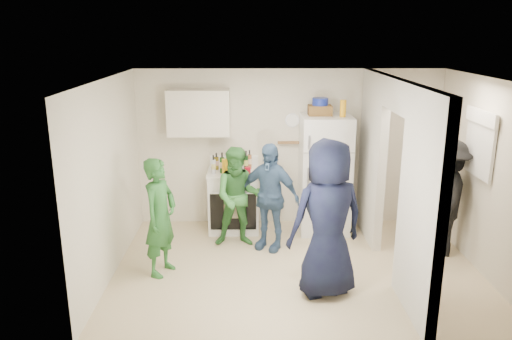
{
  "coord_description": "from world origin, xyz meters",
  "views": [
    {
      "loc": [
        -0.62,
        -6.07,
        3.07
      ],
      "look_at": [
        -0.54,
        0.4,
        1.25
      ],
      "focal_mm": 35.0,
      "sensor_mm": 36.0,
      "label": 1
    }
  ],
  "objects": [
    {
      "name": "person_nook",
      "position": [
        2.1,
        0.46,
        0.83
      ],
      "size": [
        0.95,
        1.22,
        1.66
      ],
      "primitive_type": "imported",
      "rotation": [
        0.0,
        0.0,
        -1.92
      ],
      "color": "black",
      "rests_on": "floor"
    },
    {
      "name": "nook_window_frame",
      "position": [
        2.36,
        0.2,
        1.65
      ],
      "size": [
        0.04,
        0.76,
        0.86
      ],
      "primitive_type": "cube",
      "color": "white",
      "rests_on": "wall_right"
    },
    {
      "name": "person_green_center",
      "position": [
        -0.78,
        0.77,
        0.74
      ],
      "size": [
        0.73,
        0.57,
        1.48
      ],
      "primitive_type": "imported",
      "rotation": [
        0.0,
        0.0,
        0.02
      ],
      "color": "#3F843A",
      "rests_on": "floor"
    },
    {
      "name": "wall_right",
      "position": [
        2.4,
        0.0,
        1.25
      ],
      "size": [
        0.0,
        3.4,
        3.4
      ],
      "primitive_type": "plane",
      "rotation": [
        1.57,
        0.0,
        -1.57
      ],
      "color": "silver",
      "rests_on": "floor"
    },
    {
      "name": "bottle_f",
      "position": [
        -0.68,
        1.41,
        1.12
      ],
      "size": [
        0.07,
        0.07,
        0.32
      ],
      "primitive_type": "cylinder",
      "color": "black",
      "rests_on": "stove"
    },
    {
      "name": "stove",
      "position": [
        -0.87,
        1.37,
        0.48
      ],
      "size": [
        0.8,
        0.67,
        0.96
      ],
      "primitive_type": "cube",
      "color": "white",
      "rests_on": "floor"
    },
    {
      "name": "spice_shelf",
      "position": [
        0.0,
        1.65,
        1.35
      ],
      "size": [
        0.35,
        0.08,
        0.03
      ],
      "primitive_type": "cube",
      "color": "olive",
      "rests_on": "wall_back"
    },
    {
      "name": "yellow_cup_stack_stove",
      "position": [
        -0.99,
        1.15,
        1.08
      ],
      "size": [
        0.09,
        0.09,
        0.25
      ],
      "primitive_type": "cylinder",
      "color": "#E9A613",
      "rests_on": "stove"
    },
    {
      "name": "bottle_e",
      "position": [
        -0.78,
        1.57,
        1.09
      ],
      "size": [
        0.06,
        0.06,
        0.27
      ],
      "primitive_type": "cylinder",
      "color": "silver",
      "rests_on": "stove"
    },
    {
      "name": "nook_window",
      "position": [
        2.38,
        0.2,
        1.65
      ],
      "size": [
        0.03,
        0.7,
        0.8
      ],
      "primitive_type": "cube",
      "color": "black",
      "rests_on": "wall_right"
    },
    {
      "name": "upper_cabinet",
      "position": [
        -1.4,
        1.52,
        1.85
      ],
      "size": [
        0.95,
        0.34,
        0.7
      ],
      "primitive_type": "cube",
      "color": "silver",
      "rests_on": "wall_back"
    },
    {
      "name": "nook_valance",
      "position": [
        2.34,
        0.2,
        2.0
      ],
      "size": [
        0.04,
        0.82,
        0.18
      ],
      "primitive_type": "cube",
      "color": "white",
      "rests_on": "wall_right"
    },
    {
      "name": "person_navy",
      "position": [
        0.28,
        -0.65,
        0.95
      ],
      "size": [
        1.07,
        0.86,
        1.9
      ],
      "primitive_type": "imported",
      "rotation": [
        0.0,
        0.0,
        -2.82
      ],
      "color": "black",
      "rests_on": "floor"
    },
    {
      "name": "ceiling",
      "position": [
        0.0,
        0.0,
        2.5
      ],
      "size": [
        4.8,
        4.8,
        0.0
      ],
      "primitive_type": "plane",
      "rotation": [
        3.14,
        0.0,
        0.0
      ],
      "color": "white",
      "rests_on": "wall_back"
    },
    {
      "name": "wall_clock",
      "position": [
        0.05,
        1.68,
        1.7
      ],
      "size": [
        0.22,
        0.02,
        0.22
      ],
      "primitive_type": "cylinder",
      "rotation": [
        1.57,
        0.0,
        0.0
      ],
      "color": "white",
      "rests_on": "wall_back"
    },
    {
      "name": "partition_header",
      "position": [
        1.2,
        0.0,
        2.3
      ],
      "size": [
        0.12,
        1.0,
        0.4
      ],
      "primitive_type": "cube",
      "color": "silver",
      "rests_on": "partition_pier_back"
    },
    {
      "name": "partition_pier_back",
      "position": [
        1.2,
        1.1,
        1.25
      ],
      "size": [
        0.12,
        1.2,
        2.5
      ],
      "primitive_type": "cube",
      "color": "silver",
      "rests_on": "floor"
    },
    {
      "name": "wall_left",
      "position": [
        -2.4,
        0.0,
        1.25
      ],
      "size": [
        0.0,
        3.4,
        3.4
      ],
      "primitive_type": "plane",
      "rotation": [
        1.57,
        0.0,
        1.57
      ],
      "color": "silver",
      "rests_on": "floor"
    },
    {
      "name": "blue_bowl",
      "position": [
        0.44,
        1.39,
        2.03
      ],
      "size": [
        0.24,
        0.24,
        0.11
      ],
      "primitive_type": "cylinder",
      "color": "navy",
      "rests_on": "wicker_basket"
    },
    {
      "name": "bottle_h",
      "position": [
        -1.17,
        1.23,
        1.11
      ],
      "size": [
        0.07,
        0.07,
        0.3
      ],
      "primitive_type": "cylinder",
      "color": "silver",
      "rests_on": "stove"
    },
    {
      "name": "bottle_c",
      "position": [
        -0.97,
        1.52,
        1.1
      ],
      "size": [
        0.06,
        0.06,
        0.28
      ],
      "primitive_type": "cylinder",
      "color": "#9BA0A8",
      "rests_on": "stove"
    },
    {
      "name": "bottle_d",
      "position": [
        -0.85,
        1.31,
        1.11
      ],
      "size": [
        0.07,
        0.07,
        0.31
      ],
      "primitive_type": "cylinder",
      "color": "brown",
      "rests_on": "stove"
    },
    {
      "name": "floor",
      "position": [
        0.0,
        0.0,
        0.0
      ],
      "size": [
        4.8,
        4.8,
        0.0
      ],
      "primitive_type": "plane",
      "color": "#C6B58C",
      "rests_on": "ground"
    },
    {
      "name": "wall_front",
      "position": [
        0.0,
        -1.7,
        1.25
      ],
      "size": [
        4.8,
        0.0,
        4.8
      ],
      "primitive_type": "plane",
      "rotation": [
        -1.57,
        0.0,
        0.0
      ],
      "color": "silver",
      "rests_on": "floor"
    },
    {
      "name": "person_green_left",
      "position": [
        -1.76,
        -0.1,
        0.77
      ],
      "size": [
        0.56,
        0.66,
        1.54
      ],
      "primitive_type": "imported",
      "rotation": [
        0.0,
        0.0,
        1.17
      ],
      "color": "#2A6931",
      "rests_on": "floor"
    },
    {
      "name": "bottle_a",
      "position": [
        -1.14,
        1.48,
        1.09
      ],
      "size": [
        0.07,
        0.07,
        0.27
      ],
      "primitive_type": "cylinder",
      "color": "brown",
      "rests_on": "stove"
    },
    {
      "name": "wicker_basket",
      "position": [
        0.44,
        1.39,
        1.9
      ],
      "size": [
        0.35,
        0.25,
        0.15
      ],
      "primitive_type": "cube",
      "color": "brown",
      "rests_on": "fridge"
    },
    {
      "name": "fridge",
      "position": [
        0.54,
        1.34,
        0.91
      ],
      "size": [
        0.75,
        0.73,
        1.83
      ],
      "primitive_type": "cube",
      "color": "silver",
      "rests_on": "floor"
    },
    {
      "name": "yellow_cup_stack_top",
      "position": [
        0.76,
        1.24,
        1.95
      ],
      "size": [
        0.09,
        0.09,
        0.25
      ],
      "primitive_type": "cylinder",
      "color": "#EAA313",
      "rests_on": "fridge"
    },
    {
      "name": "wall_back",
      "position": [
        0.0,
        1.7,
        1.25
      ],
      "size": [
        4.8,
        0.0,
        4.8
      ],
      "primitive_type": "plane",
      "rotation": [
        1.57,
        0.0,
        0.0
      ],
      "color": "silver",
      "rests_on": "floor"
    },
    {
      "name": "red_cup",
      "position": [
        -0.65,
        1.17,
        1.02
      ],
      "size": [
        0.09,
        0.09,
        0.12
      ],
      "primitive_type": "cylinder",
      "color": "#AB0B1E",
      "rests_on": "stove"
    },
    {
      "name": "bottle_g",
      "position": [
        -0.62,
        1.52,
        1.11
      ],
      "size": [
        0.06,
        0.06,
        0.3
      ],
      "primitive_type": "cylinder",
      "color": "#A96537",
      "rests_on": "stove"
    },
    {
      "name": "partition_pier_front",
      "position": [
        1.2,
        -1.1,
        1.25
      ],
      "size": [
        0.12,
        1.2,
        2.5
      ],
      "primitive_type": "cube",
      "color": "silver",
      "rests_on": "floor"
    },
    {
      "name": "person_denim",
      "position": [
        -0.35,
        0.66,
        0.78
      ],
      "size": [
        0.99,
        0.76,
        1.57
      ],
      "primitive_type": "imported",
      "rotation": [
        0.0,
        0.0,
        -0.48
      ],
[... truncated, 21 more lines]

